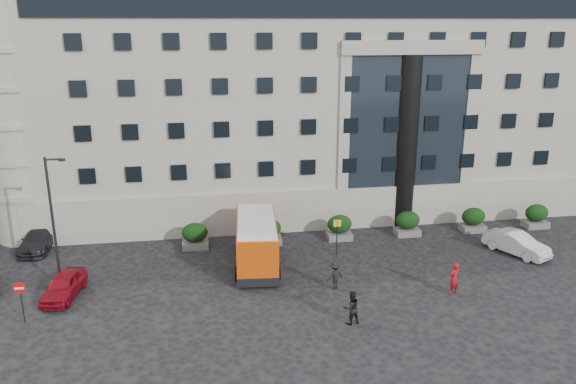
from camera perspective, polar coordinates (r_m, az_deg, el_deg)
name	(u,v)px	position (r m, az deg, el deg)	size (l,w,h in m)	color
ground	(265,295)	(33.29, -2.30, -10.38)	(120.00, 120.00, 0.00)	black
civic_building	(300,92)	(52.61, 1.19, 10.10)	(44.00, 24.00, 18.00)	#9D978A
entrance_column	(405,142)	(43.47, 11.83, 4.95)	(1.80, 1.80, 13.00)	black
hedge_a	(195,236)	(39.85, -9.44, -4.39)	(1.80, 1.26, 1.84)	#535350
hedge_b	(269,231)	(40.11, -1.98, -4.01)	(1.80, 1.26, 1.84)	#535350
hedge_c	(339,227)	(41.04, 5.25, -3.58)	(1.80, 1.26, 1.84)	#535350
hedge_d	(408,223)	(42.59, 12.06, -3.12)	(1.80, 1.26, 1.84)	#535350
hedge_e	(473,219)	(44.69, 18.30, -2.66)	(1.80, 1.26, 1.84)	#535350
hedge_f	(536,216)	(47.28, 23.91, -2.22)	(1.80, 1.26, 1.84)	#535350
street_lamp	(54,218)	(35.20, -22.72, -2.47)	(1.16, 0.18, 8.00)	#262628
bus_stop_sign	(337,231)	(38.01, 5.01, -3.99)	(0.50, 0.08, 2.52)	#262628
no_entry_sign	(20,294)	(32.86, -25.54, -9.33)	(0.64, 0.16, 2.32)	#262628
minibus	(257,240)	(36.50, -3.22, -4.94)	(3.24, 7.51, 3.06)	#C24309
red_truck	(99,192)	(50.46, -18.64, -0.02)	(2.68, 4.97, 2.56)	maroon
parked_car_a	(64,286)	(35.20, -21.82, -8.83)	(1.63, 4.06, 1.38)	maroon
parked_car_c	(38,240)	(42.97, -24.03, -4.44)	(1.91, 4.71, 1.37)	black
parked_car_d	(31,213)	(49.02, -24.67, -1.92)	(2.38, 5.17, 1.44)	black
white_taxi	(516,243)	(41.52, 22.20, -4.86)	(1.57, 4.51, 1.49)	silver
pedestrian_a	(454,279)	(34.32, 16.52, -8.43)	(0.71, 0.46, 1.94)	maroon
pedestrian_b	(351,308)	(30.13, 6.45, -11.60)	(0.90, 0.70, 1.86)	black
pedestrian_c	(335,275)	(33.70, 4.79, -8.44)	(1.11, 0.64, 1.71)	black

